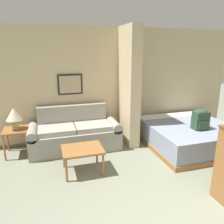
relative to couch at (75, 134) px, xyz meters
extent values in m
cube|color=#CCB78E|center=(1.00, 0.48, 0.97)|extent=(6.37, 0.12, 2.60)
cube|color=#70644E|center=(1.00, 0.41, -0.30)|extent=(6.37, 0.02, 0.06)
cube|color=black|center=(0.00, 0.40, 1.02)|extent=(0.54, 0.02, 0.45)
cube|color=tan|center=(0.00, 0.39, 1.02)|extent=(0.47, 0.01, 0.38)
cube|color=#CCB78E|center=(1.25, 0.00, 0.97)|extent=(0.24, 0.84, 2.60)
cube|color=gray|center=(0.00, -0.04, -0.11)|extent=(1.53, 0.84, 0.45)
cube|color=gray|center=(0.00, 0.28, 0.35)|extent=(1.53, 0.20, 0.46)
cube|color=gray|center=(-0.86, -0.04, -0.11)|extent=(0.19, 0.84, 0.45)
cylinder|color=gray|center=(-0.86, -0.04, 0.16)|extent=(0.21, 0.84, 0.21)
cube|color=gray|center=(0.86, -0.04, -0.11)|extent=(0.19, 0.84, 0.45)
cylinder|color=gray|center=(0.86, -0.04, 0.16)|extent=(0.21, 0.84, 0.21)
cube|color=#A49F94|center=(-0.38, -0.09, 0.17)|extent=(0.74, 0.60, 0.10)
cube|color=#A49F94|center=(0.38, -0.09, 0.17)|extent=(0.74, 0.60, 0.10)
cube|color=#996033|center=(0.00, -1.05, 0.10)|extent=(0.70, 0.56, 0.04)
cylinder|color=#996033|center=(-0.31, -1.29, -0.12)|extent=(0.04, 0.04, 0.41)
cylinder|color=#996033|center=(0.31, -1.29, -0.12)|extent=(0.04, 0.04, 0.41)
cylinder|color=#996033|center=(-0.31, -0.81, -0.12)|extent=(0.04, 0.04, 0.41)
cylinder|color=#996033|center=(0.31, -0.81, -0.12)|extent=(0.04, 0.04, 0.41)
cube|color=#996033|center=(-1.17, 0.01, 0.20)|extent=(0.50, 0.50, 0.04)
cylinder|color=#996033|center=(-1.39, -0.21, -0.07)|extent=(0.04, 0.04, 0.52)
cylinder|color=#996033|center=(-0.95, -0.21, -0.07)|extent=(0.04, 0.04, 0.52)
cylinder|color=#996033|center=(-1.39, 0.23, -0.07)|extent=(0.04, 0.04, 0.52)
cylinder|color=#996033|center=(-0.95, 0.23, -0.07)|extent=(0.04, 0.04, 0.52)
cylinder|color=tan|center=(-1.17, 0.01, 0.29)|extent=(0.12, 0.12, 0.14)
cylinder|color=tan|center=(-1.17, 0.01, 0.39)|extent=(0.02, 0.02, 0.06)
cone|color=beige|center=(-1.17, 0.01, 0.54)|extent=(0.32, 0.32, 0.25)
cube|color=#996033|center=(2.45, -0.61, -0.28)|extent=(1.82, 1.94, 0.10)
cube|color=#8993A8|center=(2.45, -0.61, -0.03)|extent=(1.78, 1.90, 0.40)
cube|color=white|center=(2.45, 0.12, 0.12)|extent=(1.66, 0.36, 0.10)
cube|color=#2D4733|center=(2.48, -0.94, 0.36)|extent=(0.31, 0.20, 0.38)
cube|color=#2D4733|center=(2.48, -1.06, 0.29)|extent=(0.23, 0.03, 0.17)
ellipsoid|color=#2D4733|center=(2.48, -0.94, 0.55)|extent=(0.29, 0.19, 0.09)
camera|label=1|loc=(-0.52, -4.51, 1.76)|focal=35.00mm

